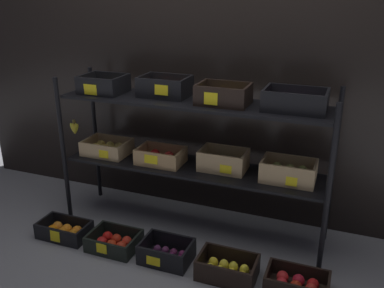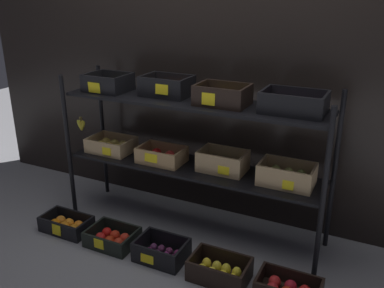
# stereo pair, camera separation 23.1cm
# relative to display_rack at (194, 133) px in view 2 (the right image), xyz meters

# --- Properties ---
(ground_plane) EXTENTS (10.00, 10.00, 0.00)m
(ground_plane) POSITION_rel_display_rack_xyz_m (-0.01, -0.00, -0.74)
(ground_plane) COLOR gray
(storefront_wall) EXTENTS (4.25, 0.12, 1.98)m
(storefront_wall) POSITION_rel_display_rack_xyz_m (-0.01, 0.40, 0.25)
(storefront_wall) COLOR black
(storefront_wall) RESTS_ON ground_plane
(display_rack) EXTENTS (1.95, 0.45, 1.11)m
(display_rack) POSITION_rel_display_rack_xyz_m (0.00, 0.00, 0.00)
(display_rack) COLOR black
(display_rack) RESTS_ON ground_plane
(crate_ground_orange) EXTENTS (0.36, 0.22, 0.12)m
(crate_ground_orange) POSITION_rel_display_rack_xyz_m (-0.82, -0.44, -0.70)
(crate_ground_orange) COLOR black
(crate_ground_orange) RESTS_ON ground_plane
(crate_ground_apple_red) EXTENTS (0.33, 0.26, 0.11)m
(crate_ground_apple_red) POSITION_rel_display_rack_xyz_m (-0.42, -0.43, -0.70)
(crate_ground_apple_red) COLOR black
(crate_ground_apple_red) RESTS_ON ground_plane
(crate_ground_plum) EXTENTS (0.33, 0.24, 0.14)m
(crate_ground_plum) POSITION_rel_display_rack_xyz_m (-0.03, -0.43, -0.69)
(crate_ground_plum) COLOR black
(crate_ground_plum) RESTS_ON ground_plane
(crate_ground_lemon) EXTENTS (0.36, 0.23, 0.14)m
(crate_ground_lemon) POSITION_rel_display_rack_xyz_m (0.39, -0.45, -0.69)
(crate_ground_lemon) COLOR black
(crate_ground_lemon) RESTS_ON ground_plane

